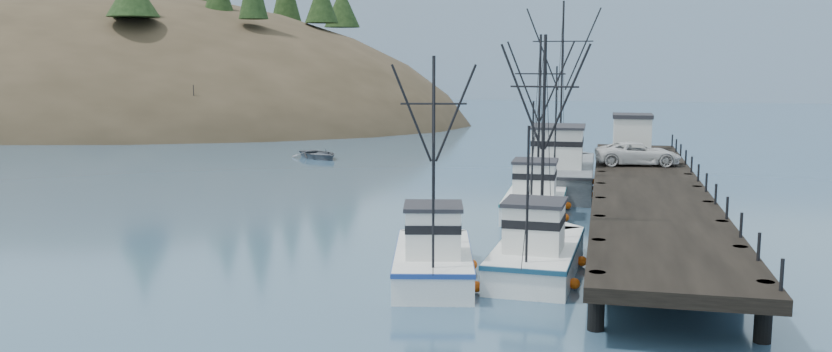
{
  "coord_description": "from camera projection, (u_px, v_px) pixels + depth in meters",
  "views": [
    {
      "loc": [
        11.45,
        -30.72,
        8.95
      ],
      "look_at": [
        1.3,
        12.96,
        2.5
      ],
      "focal_mm": 35.0,
      "sensor_mm": 36.0,
      "label": 1
    }
  ],
  "objects": [
    {
      "name": "pickup_truck",
      "position": [
        638.0,
        154.0,
        53.81
      ],
      "size": [
        5.87,
        3.41,
        1.54
      ],
      "primitive_type": "imported",
      "rotation": [
        0.0,
        0.0,
        1.73
      ],
      "color": "silver",
      "rests_on": "pier"
    },
    {
      "name": "pier_shed",
      "position": [
        632.0,
        132.0,
        62.7
      ],
      "size": [
        3.0,
        3.2,
        2.8
      ],
      "color": "silver",
      "rests_on": "pier"
    },
    {
      "name": "ground",
      "position": [
        315.0,
        278.0,
        33.46
      ],
      "size": [
        400.0,
        400.0,
        0.0
      ],
      "primitive_type": "plane",
      "color": "#304F6B",
      "rests_on": "ground"
    },
    {
      "name": "trawler_far",
      "position": [
        536.0,
        199.0,
        47.78
      ],
      "size": [
        3.45,
        10.36,
        10.77
      ],
      "color": "white",
      "rests_on": "ground"
    },
    {
      "name": "pier",
      "position": [
        648.0,
        190.0,
        45.51
      ],
      "size": [
        6.0,
        44.0,
        2.0
      ],
      "color": "black",
      "rests_on": "ground"
    },
    {
      "name": "trawler_near",
      "position": [
        538.0,
        252.0,
        34.5
      ],
      "size": [
        3.72,
        10.05,
        10.35
      ],
      "color": "white",
      "rests_on": "ground"
    },
    {
      "name": "motorboat",
      "position": [
        319.0,
        158.0,
        74.17
      ],
      "size": [
        6.45,
        6.38,
        1.1
      ],
      "primitive_type": "imported",
      "rotation": [
        0.0,
        0.0,
        0.81
      ],
      "color": "slate",
      "rests_on": "ground"
    },
    {
      "name": "moored_sailboats",
      "position": [
        219.0,
        133.0,
        96.09
      ],
      "size": [
        15.99,
        13.62,
        6.35
      ],
      "color": "white",
      "rests_on": "ground"
    },
    {
      "name": "distant_ridge",
      "position": [
        599.0,
        97.0,
        195.12
      ],
      "size": [
        360.0,
        40.0,
        26.0
      ],
      "primitive_type": "cube",
      "color": "#9EB2C6",
      "rests_on": "ground"
    },
    {
      "name": "trawler_mid",
      "position": [
        433.0,
        258.0,
        33.53
      ],
      "size": [
        4.63,
        9.32,
        9.46
      ],
      "color": "white",
      "rests_on": "ground"
    },
    {
      "name": "distant_ridge_far",
      "position": [
        411.0,
        93.0,
        220.78
      ],
      "size": [
        180.0,
        25.0,
        18.0
      ],
      "primitive_type": "cube",
      "color": "silver",
      "rests_on": "ground"
    },
    {
      "name": "headland",
      "position": [
        37.0,
        147.0,
        126.69
      ],
      "size": [
        134.8,
        78.0,
        51.0
      ],
      "color": "#382D1E",
      "rests_on": "ground"
    },
    {
      "name": "work_vessel",
      "position": [
        558.0,
        171.0,
        56.64
      ],
      "size": [
        4.87,
        16.0,
        13.37
      ],
      "color": "slate",
      "rests_on": "ground"
    }
  ]
}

